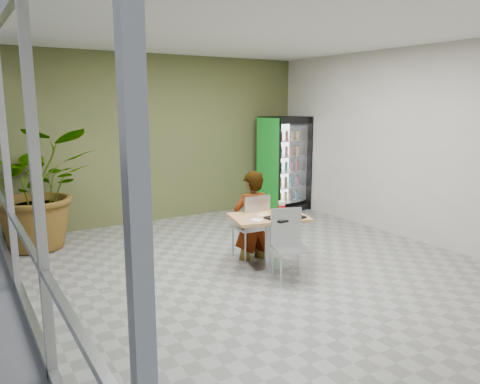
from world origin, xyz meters
name	(u,v)px	position (x,y,z in m)	size (l,w,h in m)	color
ground	(266,271)	(0.00, 0.00, 0.00)	(7.00, 7.00, 0.00)	gray
room_envelope	(267,156)	(0.00, 0.00, 1.60)	(6.00, 7.00, 3.20)	beige
storefront_frame	(19,174)	(-3.00, 0.00, 1.60)	(0.10, 7.00, 3.20)	#AFB2B4
dining_table	(269,231)	(0.11, 0.10, 0.54)	(1.18, 0.95, 0.75)	tan
chair_far	(253,222)	(0.13, 0.52, 0.57)	(0.44, 0.45, 0.98)	#AFB2B4
chair_near	(288,239)	(0.08, -0.38, 0.55)	(0.53, 0.53, 0.94)	#AFB2B4
seated_woman	(252,225)	(0.13, 0.57, 0.51)	(0.60, 0.39, 1.62)	black
pizza_plate	(266,214)	(0.11, 0.16, 0.77)	(0.32, 0.27, 0.03)	white
soda_cup	(282,207)	(0.36, 0.14, 0.83)	(0.10, 0.10, 0.17)	white
napkin_stack	(257,221)	(-0.19, -0.06, 0.76)	(0.15, 0.15, 0.02)	white
cafeteria_tray	(285,217)	(0.22, -0.13, 0.76)	(0.48, 0.35, 0.03)	black
beverage_fridge	(285,164)	(2.52, 2.94, 1.00)	(0.99, 0.81, 2.01)	black
potted_plant	(38,188)	(-2.44, 2.79, 0.97)	(1.74, 1.51, 1.94)	#295C24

